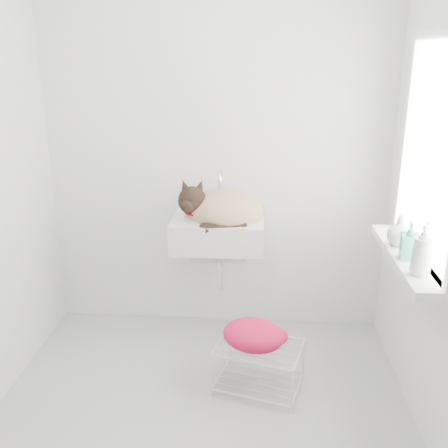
# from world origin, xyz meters

# --- Properties ---
(floor) EXTENTS (2.20, 2.00, 0.02)m
(floor) POSITION_xyz_m (0.00, 0.00, 0.00)
(floor) COLOR #ACACAC
(floor) RESTS_ON ground
(back_wall) EXTENTS (2.20, 0.02, 2.50)m
(back_wall) POSITION_xyz_m (0.00, 1.00, 1.25)
(back_wall) COLOR white
(back_wall) RESTS_ON ground
(window_glass) EXTENTS (0.01, 0.80, 1.00)m
(window_glass) POSITION_xyz_m (1.09, 0.20, 1.35)
(window_glass) COLOR white
(window_glass) RESTS_ON right_wall
(window_frame) EXTENTS (0.04, 0.90, 1.10)m
(window_frame) POSITION_xyz_m (1.07, 0.20, 1.35)
(window_frame) COLOR white
(window_frame) RESTS_ON right_wall
(windowsill) EXTENTS (0.16, 0.88, 0.04)m
(windowsill) POSITION_xyz_m (1.01, 0.20, 0.83)
(windowsill) COLOR white
(windowsill) RESTS_ON right_wall
(sink) EXTENTS (0.55, 0.48, 0.22)m
(sink) POSITION_xyz_m (0.03, 0.74, 0.85)
(sink) COLOR silver
(sink) RESTS_ON back_wall
(faucet) EXTENTS (0.20, 0.14, 0.20)m
(faucet) POSITION_xyz_m (0.03, 0.92, 0.99)
(faucet) COLOR silver
(faucet) RESTS_ON sink
(cat) EXTENTS (0.50, 0.42, 0.31)m
(cat) POSITION_xyz_m (0.04, 0.72, 0.89)
(cat) COLOR tan
(cat) RESTS_ON sink
(wire_rack) EXTENTS (0.51, 0.42, 0.27)m
(wire_rack) POSITION_xyz_m (0.30, 0.24, 0.15)
(wire_rack) COLOR silver
(wire_rack) RESTS_ON floor
(towel) EXTENTS (0.40, 0.34, 0.14)m
(towel) POSITION_xyz_m (0.26, 0.23, 0.30)
(towel) COLOR red
(towel) RESTS_ON wire_rack
(bottle_a) EXTENTS (0.11, 0.11, 0.20)m
(bottle_a) POSITION_xyz_m (1.00, -0.05, 0.85)
(bottle_a) COLOR white
(bottle_a) RESTS_ON windowsill
(bottle_b) EXTENTS (0.09, 0.09, 0.18)m
(bottle_b) POSITION_xyz_m (1.00, 0.13, 0.85)
(bottle_b) COLOR teal
(bottle_b) RESTS_ON windowsill
(bottle_c) EXTENTS (0.13, 0.13, 0.16)m
(bottle_c) POSITION_xyz_m (1.00, 0.32, 0.85)
(bottle_c) COLOR silver
(bottle_c) RESTS_ON windowsill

